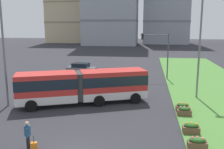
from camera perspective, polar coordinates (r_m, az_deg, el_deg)
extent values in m
cube|color=red|center=(24.00, 0.24, -2.03)|extent=(6.50, 4.61, 2.55)
cube|color=silver|center=(24.22, 0.24, -4.17)|extent=(6.53, 4.63, 0.70)
cube|color=#19232D|center=(23.90, 0.24, -1.04)|extent=(6.55, 4.66, 0.90)
cube|color=red|center=(23.28, -14.48, -2.79)|extent=(5.76, 4.29, 2.55)
cube|color=silver|center=(23.51, -14.37, -4.98)|extent=(5.79, 4.32, 0.70)
cube|color=#19232D|center=(23.18, -14.53, -1.77)|extent=(5.81, 4.35, 0.90)
cylinder|color=#383838|center=(23.45, -6.88, -2.42)|extent=(2.40, 2.40, 2.45)
cylinder|color=black|center=(25.94, 3.41, -3.85)|extent=(1.03, 0.64, 1.00)
cylinder|color=black|center=(23.66, 5.25, -5.33)|extent=(1.03, 0.64, 1.00)
cylinder|color=black|center=(25.15, -4.02, -4.33)|extent=(1.03, 0.64, 1.00)
cylinder|color=black|center=(22.79, -2.89, -5.94)|extent=(1.03, 0.64, 1.00)
cylinder|color=black|center=(24.84, -17.35, -5.01)|extent=(1.03, 0.64, 1.00)
cylinder|color=black|center=(22.45, -17.67, -6.72)|extent=(1.03, 0.64, 1.00)
sphere|color=#F9EFC6|center=(25.94, 6.22, -3.21)|extent=(0.24, 0.24, 0.24)
sphere|color=#F9EFC6|center=(24.31, 7.70, -4.21)|extent=(0.24, 0.24, 0.24)
cube|color=slate|center=(38.51, -6.79, 1.08)|extent=(4.58, 2.30, 0.80)
cube|color=black|center=(38.45, -7.02, 2.11)|extent=(2.56, 1.95, 0.60)
cylinder|color=black|center=(38.86, -4.23, 0.83)|extent=(0.66, 0.29, 0.64)
cylinder|color=black|center=(37.20, -5.14, 0.36)|extent=(0.66, 0.29, 0.64)
cylinder|color=black|center=(39.94, -8.30, 1.01)|extent=(0.66, 0.29, 0.64)
cylinder|color=black|center=(38.32, -9.36, 0.56)|extent=(0.66, 0.29, 0.64)
cylinder|color=black|center=(15.86, -18.34, -14.46)|extent=(0.16, 0.16, 0.90)
cylinder|color=black|center=(16.04, -18.21, -14.15)|extent=(0.16, 0.16, 0.90)
cylinder|color=#23517A|center=(15.65, -18.44, -11.81)|extent=(0.36, 0.36, 0.60)
sphere|color=tan|center=(15.50, -18.53, -10.38)|extent=(0.24, 0.24, 0.24)
cylinder|color=#23517A|center=(15.45, -18.59, -12.32)|extent=(0.10, 0.10, 0.55)
cylinder|color=#23517A|center=(15.89, -18.27, -11.65)|extent=(0.10, 0.10, 0.55)
cube|color=orange|center=(15.66, -17.05, -15.28)|extent=(0.41, 0.33, 0.56)
cylinder|color=black|center=(15.45, -17.15, -13.65)|extent=(0.03, 0.03, 0.40)
cube|color=brown|center=(16.05, 18.54, -14.75)|extent=(1.10, 0.56, 0.44)
ellipsoid|color=#2D6B28|center=(15.91, 18.61, -13.71)|extent=(0.99, 0.50, 0.28)
sphere|color=#EF7566|center=(15.82, 17.61, -13.39)|extent=(0.20, 0.20, 0.20)
sphere|color=#EF7566|center=(15.95, 18.58, -13.26)|extent=(0.20, 0.20, 0.20)
sphere|color=#EF7566|center=(15.87, 19.69, -13.45)|extent=(0.20, 0.20, 0.20)
cube|color=brown|center=(18.05, 17.29, -11.73)|extent=(1.10, 0.56, 0.44)
ellipsoid|color=#2D6B28|center=(17.93, 17.35, -10.79)|extent=(0.99, 0.50, 0.28)
sphere|color=orange|center=(17.85, 16.47, -10.49)|extent=(0.20, 0.20, 0.20)
sphere|color=orange|center=(17.97, 17.33, -10.40)|extent=(0.20, 0.20, 0.20)
sphere|color=orange|center=(17.89, 18.30, -10.55)|extent=(0.20, 0.20, 0.20)
cube|color=brown|center=(21.24, 15.87, -8.19)|extent=(1.10, 0.56, 0.44)
ellipsoid|color=#2D6B28|center=(21.14, 15.91, -7.37)|extent=(0.99, 0.50, 0.28)
sphere|color=#EF7566|center=(21.07, 15.17, -7.10)|extent=(0.20, 0.20, 0.20)
sphere|color=#EF7566|center=(21.19, 15.90, -7.04)|extent=(0.20, 0.20, 0.20)
sphere|color=#EF7566|center=(21.09, 16.71, -7.17)|extent=(0.20, 0.20, 0.20)
cube|color=brown|center=(22.19, 15.53, -7.34)|extent=(1.10, 0.56, 0.44)
ellipsoid|color=#2D6B28|center=(22.09, 15.57, -6.55)|extent=(0.99, 0.50, 0.28)
sphere|color=orange|center=(22.03, 14.86, -6.30)|extent=(0.20, 0.20, 0.20)
sphere|color=orange|center=(22.14, 15.56, -6.25)|extent=(0.20, 0.20, 0.20)
sphere|color=orange|center=(22.05, 16.33, -6.36)|extent=(0.20, 0.20, 0.20)
cylinder|color=#474C51|center=(34.57, 12.40, 3.91)|extent=(0.16, 0.16, 6.09)
cylinder|color=#474C51|center=(34.27, 9.47, 8.73)|extent=(3.71, 0.10, 0.10)
cube|color=black|center=(34.28, 6.84, 8.47)|extent=(0.28, 0.28, 0.80)
sphere|color=red|center=(34.27, 6.85, 8.89)|extent=(0.16, 0.16, 0.16)
sphere|color=yellow|center=(34.28, 6.84, 8.45)|extent=(0.16, 0.16, 0.16)
sphere|color=green|center=(34.30, 6.83, 8.02)|extent=(0.16, 0.16, 0.16)
cylinder|color=slate|center=(23.97, -23.05, 4.58)|extent=(0.18, 0.18, 9.64)
cylinder|color=slate|center=(25.98, 18.99, 5.10)|extent=(0.18, 0.18, 9.47)
cube|color=#9C8D6E|center=(115.90, -8.94, 11.45)|extent=(17.97, 19.29, 0.70)
cube|color=#9C8D6E|center=(116.28, -9.06, 15.45)|extent=(17.97, 19.29, 0.70)
cube|color=gray|center=(98.38, -0.16, 11.95)|extent=(19.60, 18.13, 0.70)
cube|color=gray|center=(108.23, 11.83, 11.55)|extent=(17.66, 17.94, 0.70)
cube|color=gray|center=(108.69, 12.01, 16.00)|extent=(17.66, 17.94, 0.70)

